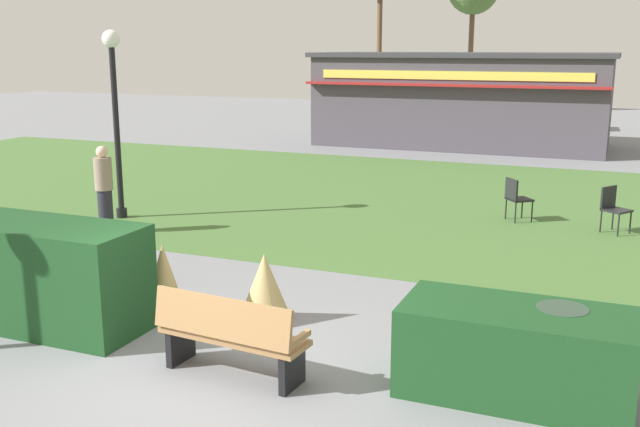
% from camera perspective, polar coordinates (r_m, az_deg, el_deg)
% --- Properties ---
extents(ground_plane, '(80.00, 80.00, 0.00)m').
position_cam_1_polar(ground_plane, '(8.28, -9.57, -12.38)').
color(ground_plane, slate).
extents(lawn_patch, '(36.00, 12.00, 0.01)m').
position_cam_1_polar(lawn_patch, '(17.22, 8.35, 1.01)').
color(lawn_patch, '#446B33').
rests_on(lawn_patch, ground_plane).
extents(park_bench, '(1.74, 0.67, 0.95)m').
position_cam_1_polar(park_bench, '(8.01, -7.06, -9.42)').
color(park_bench, '#9E7547').
rests_on(park_bench, ground_plane).
extents(hedge_left, '(2.61, 1.10, 1.35)m').
position_cam_1_polar(hedge_left, '(9.93, -20.63, -4.54)').
color(hedge_left, '#19421E').
rests_on(hedge_left, ground_plane).
extents(hedge_right, '(2.31, 1.10, 0.93)m').
position_cam_1_polar(hedge_right, '(7.83, 15.00, -10.44)').
color(hedge_right, '#19421E').
rests_on(hedge_right, ground_plane).
extents(ornamental_grass_behind_left, '(0.57, 0.57, 0.96)m').
position_cam_1_polar(ornamental_grass_behind_left, '(10.00, -12.12, -5.02)').
color(ornamental_grass_behind_left, tan).
rests_on(ornamental_grass_behind_left, ground_plane).
extents(ornamental_grass_behind_right, '(0.72, 0.72, 0.92)m').
position_cam_1_polar(ornamental_grass_behind_right, '(9.51, -4.34, -5.84)').
color(ornamental_grass_behind_right, tan).
rests_on(ornamental_grass_behind_right, ground_plane).
extents(lamppost_mid, '(0.36, 0.36, 3.85)m').
position_cam_1_polar(lamppost_mid, '(15.56, -15.74, 8.48)').
color(lamppost_mid, black).
rests_on(lamppost_mid, ground_plane).
extents(trash_bin, '(0.52, 0.52, 0.94)m').
position_cam_1_polar(trash_bin, '(7.98, 18.18, -10.18)').
color(trash_bin, '#2D4233').
rests_on(trash_bin, ground_plane).
extents(food_kiosk, '(10.35, 4.86, 3.31)m').
position_cam_1_polar(food_kiosk, '(27.12, 11.06, 8.76)').
color(food_kiosk, '#47424C').
rests_on(food_kiosk, ground_plane).
extents(cafe_chair_west, '(0.62, 0.62, 0.89)m').
position_cam_1_polar(cafe_chair_west, '(15.47, 15.06, 1.34)').
color(cafe_chair_west, black).
rests_on(cafe_chair_west, ground_plane).
extents(cafe_chair_center, '(0.61, 0.61, 0.89)m').
position_cam_1_polar(cafe_chair_center, '(15.12, 21.91, 0.58)').
color(cafe_chair_center, black).
rests_on(cafe_chair_center, ground_plane).
extents(person_strolling, '(0.34, 0.34, 1.69)m').
position_cam_1_polar(person_strolling, '(14.49, -16.51, 1.83)').
color(person_strolling, '#23232D').
rests_on(person_strolling, ground_plane).
extents(parked_car_west_slot, '(4.29, 2.22, 1.20)m').
position_cam_1_polar(parked_car_west_slot, '(34.68, 9.11, 8.00)').
color(parked_car_west_slot, '#2D6638').
rests_on(parked_car_west_slot, ground_plane).
extents(parked_car_center_slot, '(4.30, 2.25, 1.20)m').
position_cam_1_polar(parked_car_center_slot, '(33.89, 17.18, 7.48)').
color(parked_car_center_slot, silver).
rests_on(parked_car_center_slot, ground_plane).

